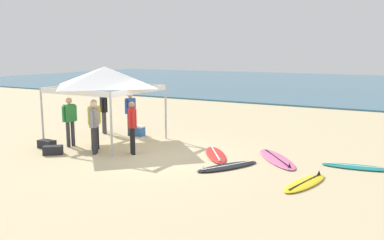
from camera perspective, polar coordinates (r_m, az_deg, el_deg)
The scene contains 17 objects.
ground_plane at distance 12.97m, azimuth -4.82°, elevation -5.04°, with size 80.00×80.00×0.00m, color beige.
sea at distance 42.73m, azimuth 19.81°, elevation 4.74°, with size 80.00×36.00×0.10m, color #386B84.
canopy_tent at distance 14.86m, azimuth -12.15°, elevation 5.99°, with size 3.23×3.23×2.75m.
surfboard_pink at distance 12.68m, azimuth 11.86°, elevation -5.38°, with size 2.05×2.37×0.19m.
surfboard_yellow at distance 10.61m, azimuth 15.65°, elevation -8.53°, with size 0.93×1.99×0.19m.
surfboard_black at distance 11.66m, azimuth 5.01°, elevation -6.54°, with size 1.49×2.05×0.19m.
surfboard_teal at distance 12.49m, azimuth 22.40°, elevation -6.15°, with size 2.03×0.80×0.19m.
surfboard_red at distance 12.93m, azimuth 3.37°, elevation -4.90°, with size 1.68×2.09×0.19m.
person_yellow at distance 13.91m, azimuth -13.58°, elevation -0.10°, with size 0.24×0.55×1.71m.
person_green at distance 14.61m, azimuth -16.85°, elevation 0.21°, with size 0.31×0.53×1.71m.
person_blue at distance 16.00m, azimuth -8.66°, elevation 1.30°, with size 0.27×0.54×1.71m.
person_grey at distance 13.35m, azimuth -13.62°, elevation -0.51°, with size 0.36×0.50×1.71m.
person_red at distance 13.07m, azimuth -8.43°, elevation -0.55°, with size 0.44×0.40×1.71m.
person_black at distance 16.60m, azimuth -12.33°, elevation 1.49°, with size 0.47×0.39×1.71m.
gear_bag_near_tent at distance 14.75m, azimuth -19.78°, elevation -3.22°, with size 0.60×0.32×0.28m, color #232328.
gear_bag_by_pole at distance 13.80m, azimuth -19.00°, elevation -4.04°, with size 0.60×0.32×0.28m, color #232328.
cooler_box at distance 16.06m, azimuth -7.63°, elevation -1.51°, with size 0.50×0.36×0.39m.
Camera 1 is at (7.08, -10.36, 3.28)m, focal length 37.85 mm.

